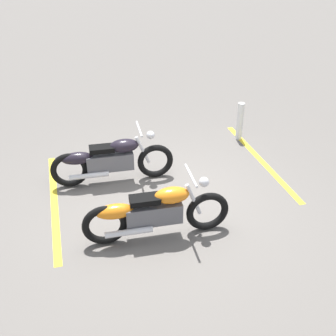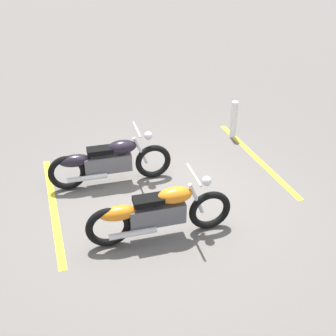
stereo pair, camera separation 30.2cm
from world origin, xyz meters
TOP-DOWN VIEW (x-y plane):
  - ground_plane at (0.00, 0.00)m, footprint 60.00×60.00m
  - motorcycle_bright_foreground at (-0.40, -0.86)m, footprint 2.23×0.62m
  - motorcycle_dark_foreground at (-0.79, 0.86)m, footprint 2.23×0.62m
  - bollard_post at (2.22, 1.88)m, footprint 0.14×0.14m
  - parking_stripe_near at (-1.84, 0.46)m, footprint 0.13×3.20m
  - parking_stripe_mid at (2.25, 0.86)m, footprint 0.13×3.20m

SIDE VIEW (x-z plane):
  - ground_plane at x=0.00m, z-range 0.00..0.00m
  - parking_stripe_near at x=-1.84m, z-range 0.00..0.01m
  - parking_stripe_mid at x=2.25m, z-range 0.00..0.01m
  - bollard_post at x=2.22m, z-range 0.00..0.84m
  - motorcycle_bright_foreground at x=-0.40m, z-range -0.06..0.98m
  - motorcycle_dark_foreground at x=-0.79m, z-range -0.06..0.98m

